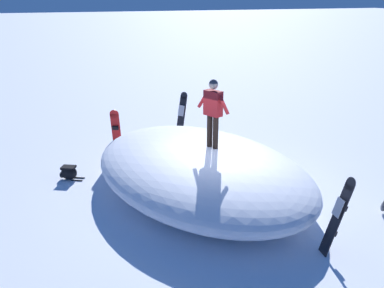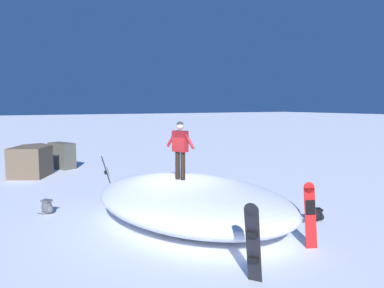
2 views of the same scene
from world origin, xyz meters
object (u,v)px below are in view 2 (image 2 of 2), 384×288
Objects in this scene: snowboarder_standing at (180,145)px; backpack_far at (316,215)px; backpack_near at (47,207)px; snowboard_tertiary_upright at (310,214)px; snowboard_primary_upright at (108,177)px; snowboard_secondary_upright at (253,242)px.

backpack_far is at bearing -121.74° from snowboarder_standing.
snowboard_tertiary_upright is at bearing -138.67° from backpack_near.
backpack_far is (-5.45, -4.63, -0.63)m from snowboard_primary_upright.
backpack_far is at bearing -124.54° from backpack_near.
backpack_far is at bearing -52.69° from snowboard_tertiary_upright.
snowboard_secondary_upright is at bearing -175.89° from snowboard_primary_upright.
snowboard_tertiary_upright is at bearing 127.31° from backpack_far.
snowboard_primary_upright is 0.97× the size of snowboard_secondary_upright.
backpack_far is at bearing -62.96° from snowboard_secondary_upright.
snowboard_primary_upright is 3.14× the size of backpack_near.
snowboard_primary_upright is at bearing 19.88° from snowboarder_standing.
snowboard_secondary_upright is 2.42× the size of backpack_far.
backpack_near is (5.93, 5.21, -0.57)m from snowboard_tertiary_upright.
snowboard_tertiary_upright is 3.04× the size of backpack_near.
snowboarder_standing reaches higher than snowboard_secondary_upright.
snowboard_primary_upright is at bearing 24.28° from snowboard_tertiary_upright.
snowboarder_standing is at bearing -127.17° from backpack_near.
snowboard_tertiary_upright is (-3.35, -1.81, -1.46)m from snowboarder_standing.
snowboarder_standing reaches higher than backpack_far.
snowboard_secondary_upright is at bearing -158.00° from backpack_near.
snowboard_secondary_upright is 2.62m from snowboard_tertiary_upright.
backpack_near is (2.58, 3.41, -2.03)m from snowboarder_standing.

